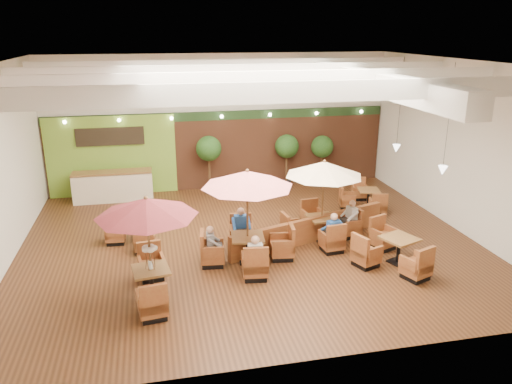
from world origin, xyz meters
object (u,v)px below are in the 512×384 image
object	(u,v)px
booth_divider	(310,230)
table_2	(323,186)
topiary_0	(209,151)
topiary_1	(287,148)
table_3	(137,228)
diner_3	(333,228)
service_counter	(113,186)
table_1	(247,200)
diner_4	(350,215)
table_0	(147,222)
table_5	(362,199)
diner_2	(212,241)
topiary_2	(322,149)
table_4	(389,252)
diner_1	(241,224)
diner_0	(255,252)

from	to	relation	value
booth_divider	table_2	distance (m)	1.45
topiary_0	topiary_1	distance (m)	3.24
table_3	diner_3	bearing A→B (deg)	-15.42
service_counter	table_1	xyz separation A→B (m)	(4.07, -6.39, 1.30)
diner_4	table_1	bearing A→B (deg)	96.53
service_counter	table_0	bearing A→B (deg)	-80.21
table_5	diner_2	world-z (taller)	diner_2
diner_3	diner_4	world-z (taller)	diner_3
table_3	diner_4	bearing A→B (deg)	-5.07
diner_3	diner_2	bearing A→B (deg)	169.68
topiary_2	diner_4	bearing A→B (deg)	-99.59
service_counter	topiary_2	world-z (taller)	topiary_2
table_1	table_4	bearing A→B (deg)	-7.16
table_2	topiary_2	distance (m)	5.80
service_counter	diner_1	world-z (taller)	diner_1
topiary_0	diner_3	bearing A→B (deg)	-65.76
table_2	diner_1	xyz separation A→B (m)	(-2.61, -0.10, -1.02)
topiary_0	diner_1	size ratio (longest dim) A/B	2.90
diner_2	table_3	bearing A→B (deg)	-132.78
service_counter	diner_3	world-z (taller)	diner_3
table_5	service_counter	bearing A→B (deg)	176.20
table_2	table_1	bearing A→B (deg)	-162.72
table_1	diner_4	distance (m)	3.91
service_counter	table_2	size ratio (longest dim) A/B	1.15
diner_2	diner_3	bearing A→B (deg)	95.38
diner_3	table_1	bearing A→B (deg)	170.66
table_4	topiary_0	bearing A→B (deg)	97.98
table_4	topiary_2	bearing A→B (deg)	64.56
booth_divider	table_0	xyz separation A→B (m)	(-4.92, -2.42, 1.62)
table_3	diner_4	distance (m)	6.78
service_counter	diner_0	size ratio (longest dim) A/B	3.76
diner_3	booth_divider	bearing A→B (deg)	103.98
diner_3	table_0	bearing A→B (deg)	-176.16
diner_3	table_2	bearing A→B (deg)	77.16
table_3	diner_2	distance (m)	3.03
topiary_1	table_4	bearing A→B (deg)	-82.77
topiary_2	diner_4	size ratio (longest dim) A/B	2.80
diner_1	topiary_1	bearing A→B (deg)	-116.57
table_2	topiary_0	size ratio (longest dim) A/B	1.11
booth_divider	topiary_0	size ratio (longest dim) A/B	2.45
table_5	diner_4	size ratio (longest dim) A/B	3.05
table_4	diner_3	xyz separation A→B (m)	(-1.30, 1.13, 0.38)
table_5	diner_2	distance (m)	7.17
table_0	diner_4	distance (m)	6.91
diner_1	diner_3	xyz separation A→B (m)	(2.61, -0.86, -0.01)
topiary_2	diner_4	world-z (taller)	topiary_2
table_1	diner_0	world-z (taller)	table_1
topiary_1	diner_1	distance (m)	6.38
service_counter	booth_divider	bearing A→B (deg)	-40.79
table_2	diner_4	bearing A→B (deg)	-5.84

